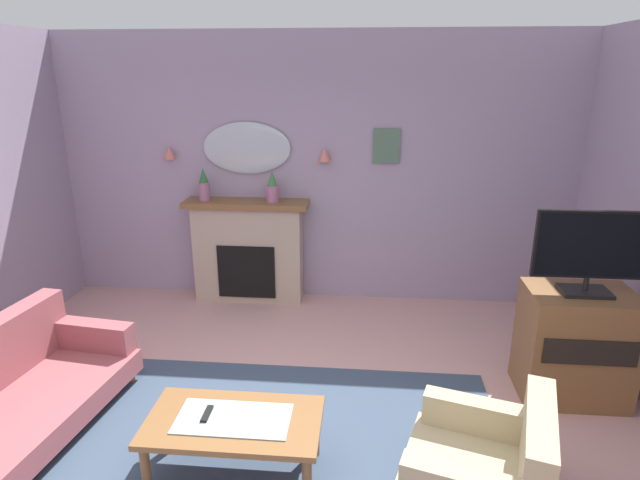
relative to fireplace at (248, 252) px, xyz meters
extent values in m
cube|color=#9E8CA8|center=(0.73, 0.22, 0.89)|extent=(6.60, 0.10, 2.92)
cube|color=#38475B|center=(0.73, -2.62, -0.56)|extent=(3.20, 2.40, 0.01)
cube|color=tan|center=(0.00, 0.01, -0.02)|extent=(1.20, 0.28, 1.10)
cube|color=black|center=(0.00, -0.09, -0.19)|extent=(0.64, 0.12, 0.60)
cube|color=brown|center=(0.00, -0.01, 0.56)|extent=(1.36, 0.36, 0.06)
cylinder|color=#9E6084|center=(-0.45, -0.03, 0.69)|extent=(0.12, 0.12, 0.20)
cone|color=#2D6633|center=(-0.45, -0.03, 0.87)|extent=(0.10, 0.10, 0.16)
cylinder|color=#9E6084|center=(0.30, -0.03, 0.68)|extent=(0.14, 0.14, 0.18)
cone|color=#38753D|center=(0.30, -0.03, 0.85)|extent=(0.10, 0.10, 0.16)
ellipsoid|color=#B2BCC6|center=(0.00, 0.14, 1.14)|extent=(0.96, 0.06, 0.56)
cone|color=#D17066|center=(-0.85, 0.09, 1.09)|extent=(0.14, 0.14, 0.14)
cone|color=#D17066|center=(0.85, 0.09, 1.09)|extent=(0.14, 0.14, 0.14)
cube|color=#4C6B56|center=(1.50, 0.15, 1.18)|extent=(0.28, 0.03, 0.36)
cube|color=brown|center=(0.51, -2.76, -0.15)|extent=(1.10, 0.60, 0.04)
cube|color=#8C9E99|center=(0.51, -2.76, -0.13)|extent=(0.72, 0.36, 0.01)
cylinder|color=brown|center=(0.02, -3.00, -0.37)|extent=(0.06, 0.06, 0.40)
cylinder|color=brown|center=(0.02, -2.52, -0.37)|extent=(0.06, 0.06, 0.40)
cylinder|color=brown|center=(1.00, -2.52, -0.37)|extent=(0.06, 0.06, 0.40)
cube|color=black|center=(0.34, -2.74, -0.12)|extent=(0.04, 0.16, 0.02)
cube|color=#934C51|center=(-1.07, -2.49, -0.38)|extent=(1.05, 1.79, 0.18)
cube|color=#934C51|center=(-0.98, -1.72, -0.17)|extent=(0.77, 0.25, 0.24)
cylinder|color=brown|center=(-0.64, -1.77, -0.52)|extent=(0.07, 0.07, 0.10)
cylinder|color=brown|center=(-1.31, -1.69, -0.52)|extent=(0.07, 0.07, 0.10)
cube|color=tan|center=(1.98, -2.82, -0.39)|extent=(0.99, 0.99, 0.16)
cube|color=tan|center=(2.31, -2.91, -0.09)|extent=(0.38, 0.81, 0.45)
cube|color=tan|center=(2.08, -2.49, -0.20)|extent=(0.73, 0.34, 0.22)
cylinder|color=brown|center=(1.75, -2.40, -0.52)|extent=(0.06, 0.06, 0.10)
cylinder|color=brown|center=(2.40, -2.59, -0.52)|extent=(0.06, 0.06, 0.10)
cube|color=brown|center=(2.98, -1.61, -0.12)|extent=(0.80, 0.56, 0.90)
cube|color=black|center=(2.98, -1.89, -0.03)|extent=(0.68, 0.02, 0.20)
cube|color=black|center=(2.98, -1.63, 0.34)|extent=(0.36, 0.24, 0.03)
cylinder|color=black|center=(2.98, -1.63, 0.41)|extent=(0.04, 0.04, 0.10)
cube|color=black|center=(2.98, -1.63, 0.72)|extent=(0.84, 0.04, 0.52)
cube|color=black|center=(2.98, -1.65, 0.72)|extent=(0.80, 0.01, 0.48)
camera|label=1|loc=(1.31, -5.48, 1.96)|focal=29.57mm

